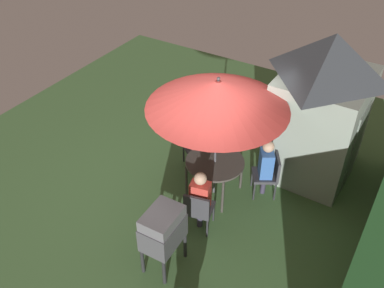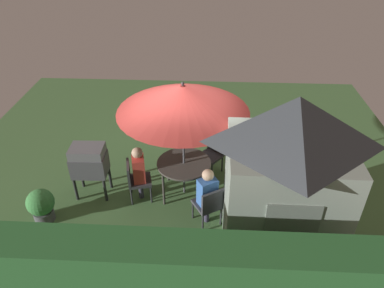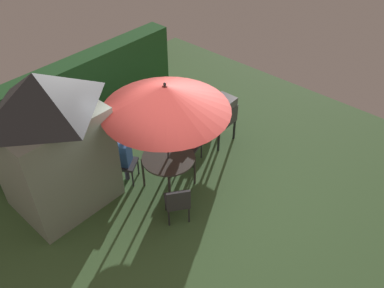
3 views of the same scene
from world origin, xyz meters
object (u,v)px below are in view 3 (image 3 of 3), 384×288
at_px(garden_shed, 51,142).
at_px(chair_toward_hedge, 178,201).
at_px(bbq_grill, 221,113).
at_px(chair_near_shed, 192,141).
at_px(patio_umbrella, 165,98).
at_px(person_in_red, 190,134).
at_px(patio_table, 168,160).
at_px(potted_plant_by_shed, 214,103).
at_px(chair_far_side, 122,161).
at_px(person_in_blue, 124,152).

bearing_deg(garden_shed, chair_toward_hedge, -62.38).
distance_m(bbq_grill, chair_near_shed, 1.00).
xyz_separation_m(patio_umbrella, person_in_red, (0.90, 0.21, -1.47)).
distance_m(patio_table, chair_toward_hedge, 1.02).
height_order(bbq_grill, chair_toward_hedge, bbq_grill).
bearing_deg(person_in_red, potted_plant_by_shed, 22.46).
xyz_separation_m(patio_table, bbq_grill, (1.93, 0.13, 0.13)).
bearing_deg(chair_toward_hedge, potted_plant_by_shed, 28.12).
relative_size(chair_far_side, person_in_blue, 0.71).
bearing_deg(person_in_blue, patio_table, -59.25).
bearing_deg(chair_far_side, person_in_blue, -59.25).
height_order(chair_near_shed, chair_toward_hedge, same).
bearing_deg(person_in_blue, patio_umbrella, -59.25).
relative_size(patio_umbrella, bbq_grill, 2.15).
height_order(garden_shed, chair_far_side, garden_shed).
relative_size(chair_near_shed, chair_toward_hedge, 1.00).
height_order(patio_umbrella, potted_plant_by_shed, patio_umbrella).
relative_size(bbq_grill, person_in_blue, 0.95).
xyz_separation_m(potted_plant_by_shed, person_in_red, (-1.80, -0.74, 0.40)).
distance_m(person_in_red, person_in_blue, 1.53).
distance_m(bbq_grill, potted_plant_by_shed, 1.21).
bearing_deg(patio_umbrella, person_in_blue, 120.75).
bearing_deg(patio_table, potted_plant_by_shed, 19.38).
distance_m(patio_umbrella, chair_far_side, 2.03).
height_order(garden_shed, person_in_blue, garden_shed).
bearing_deg(person_in_red, chair_toward_hedge, -145.80).
xyz_separation_m(garden_shed, chair_far_side, (1.19, -0.46, -1.01)).
distance_m(patio_table, patio_umbrella, 1.53).
xyz_separation_m(garden_shed, patio_table, (1.73, -1.36, -0.81)).
bearing_deg(person_in_blue, person_in_red, -24.08).
bearing_deg(chair_near_shed, patio_umbrella, -167.11).
relative_size(patio_umbrella, potted_plant_by_shed, 3.62).
distance_m(garden_shed, potted_plant_by_shed, 4.59).
height_order(patio_umbrella, chair_toward_hedge, patio_umbrella).
bearing_deg(bbq_grill, garden_shed, 161.46).
bearing_deg(chair_far_side, patio_table, -59.25).
bearing_deg(person_in_red, chair_near_shed, 12.89).
height_order(garden_shed, patio_umbrella, garden_shed).
bearing_deg(chair_near_shed, chair_toward_hedge, -146.74).
distance_m(garden_shed, chair_far_side, 1.63).
height_order(chair_near_shed, person_in_red, person_in_red).
relative_size(potted_plant_by_shed, person_in_blue, 0.57).
distance_m(garden_shed, bbq_grill, 3.92).
bearing_deg(patio_table, patio_umbrella, 97.13).
height_order(chair_toward_hedge, person_in_blue, person_in_blue).
height_order(patio_table, potted_plant_by_shed, patio_table).
bearing_deg(chair_toward_hedge, chair_far_side, 88.11).
bearing_deg(chair_toward_hedge, patio_table, 53.75).
bearing_deg(patio_umbrella, chair_far_side, 120.75).
xyz_separation_m(chair_far_side, potted_plant_by_shed, (3.24, 0.05, -0.14)).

